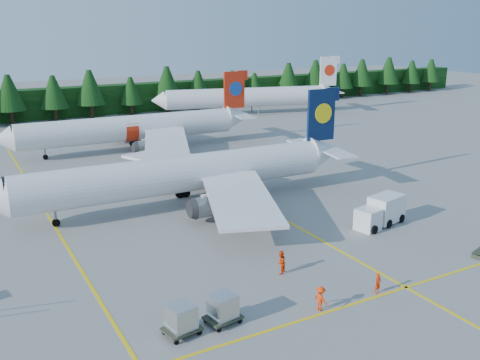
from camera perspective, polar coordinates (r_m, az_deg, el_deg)
ground at (r=41.85m, az=5.46°, el=-9.85°), size 320.00×320.00×0.00m
taxi_stripe_a at (r=54.55m, az=-19.34°, el=-4.36°), size 0.25×120.00×0.01m
taxi_stripe_b at (r=60.65m, az=-0.49°, el=-1.34°), size 0.25×120.00×0.01m
taxi_stripe_cross at (r=37.66m, az=10.74°, el=-13.25°), size 80.00×0.25×0.01m
treeline_hedge at (r=115.87m, az=-18.18°, el=7.88°), size 220.00×4.00×6.00m
airliner_navy at (r=55.34m, az=-7.21°, el=0.44°), size 38.76×31.89×11.27m
airliner_red at (r=81.79m, az=-12.14°, el=5.34°), size 38.21×31.43×11.11m
airliner_far_right at (r=113.20m, az=0.12°, el=8.83°), size 39.44×12.60×11.66m
service_truck at (r=52.29m, az=14.70°, el=-3.29°), size 5.91×3.21×2.70m
uld_pair at (r=34.34m, az=-4.02°, el=-13.92°), size 5.25×2.05×1.68m
crew_a at (r=39.71m, az=14.49°, el=-10.60°), size 0.62×0.47×1.55m
crew_b at (r=41.35m, az=4.37°, el=-8.76°), size 1.13×1.08×1.83m
crew_c at (r=36.77m, az=8.60°, el=-12.40°), size 0.56×0.76×1.70m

